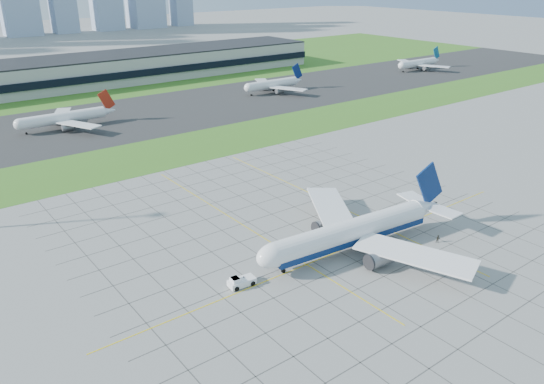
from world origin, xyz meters
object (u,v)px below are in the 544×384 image
object	(u,v)px
airliner	(353,232)
distant_jet_1	(65,118)
distant_jet_3	(419,63)
crew_near	(244,280)
crew_far	(438,239)
pushback_tug	(241,282)
distant_jet_2	(273,84)

from	to	relation	value
airliner	distant_jet_1	size ratio (longest dim) A/B	1.31
distant_jet_3	crew_near	bearing A→B (deg)	-148.96
airliner	distant_jet_1	xyz separation A→B (m)	(-19.62, 147.84, -0.30)
crew_near	distant_jet_3	xyz separation A→B (m)	(241.61, 145.41, 3.60)
crew_far	distant_jet_3	world-z (taller)	distant_jet_3
airliner	distant_jet_3	xyz separation A→B (m)	(213.11, 148.83, -0.30)
crew_near	crew_far	world-z (taller)	crew_far
distant_jet_1	distant_jet_3	distance (m)	232.73
pushback_tug	crew_near	xyz separation A→B (m)	(1.07, 0.30, -0.16)
distant_jet_1	crew_near	bearing A→B (deg)	-93.52
crew_near	distant_jet_1	distance (m)	144.73
pushback_tug	crew_far	distance (m)	50.70
airliner	crew_far	world-z (taller)	airliner
pushback_tug	crew_far	xyz separation A→B (m)	(48.94, -13.25, -0.06)
crew_far	distant_jet_1	distance (m)	162.75
distant_jet_1	distant_jet_3	size ratio (longest dim) A/B	1.00
pushback_tug	crew_near	world-z (taller)	pushback_tug
airliner	crew_near	distance (m)	28.97
distant_jet_2	distant_jet_1	bearing A→B (deg)	-178.26
distant_jet_2	airliner	bearing A→B (deg)	-121.51
crew_near	distant_jet_3	bearing A→B (deg)	-42.43
distant_jet_1	distant_jet_2	bearing A→B (deg)	1.74
distant_jet_2	pushback_tug	bearing A→B (deg)	-129.55
crew_far	crew_near	bearing A→B (deg)	-161.77
pushback_tug	crew_near	size ratio (longest dim) A/B	4.81
distant_jet_3	airliner	bearing A→B (deg)	-145.07
distant_jet_2	distant_jet_3	distance (m)	120.40
pushback_tug	crew_far	bearing A→B (deg)	-9.87
pushback_tug	distant_jet_3	distance (m)	283.09
distant_jet_1	airliner	bearing A→B (deg)	-82.44
airliner	crew_far	distance (m)	22.18
pushback_tug	distant_jet_1	size ratio (longest dim) A/B	0.20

